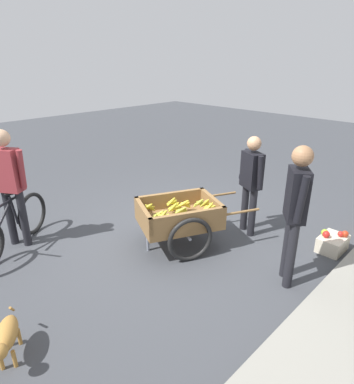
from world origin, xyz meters
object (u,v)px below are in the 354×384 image
at_px(vendor_person, 251,178).
at_px(dog, 6,337).
at_px(bicycle, 11,227).
at_px(fruit_cart, 179,218).
at_px(bystander_person, 296,204).
at_px(cyclist_person, 9,178).
at_px(apple_crate, 332,242).

height_order(vendor_person, dog, vendor_person).
bearing_deg(bicycle, vendor_person, 143.27).
xyz_separation_m(fruit_cart, bystander_person, (-0.32, 1.54, 0.60)).
relative_size(fruit_cart, dog, 3.04).
distance_m(vendor_person, cyclist_person, 3.44).
bearing_deg(dog, apple_crate, 161.41).
relative_size(cyclist_person, bystander_person, 1.00).
bearing_deg(cyclist_person, apple_crate, 132.40).
bearing_deg(fruit_cart, dog, 7.45).
height_order(bicycle, bystander_person, bystander_person).
height_order(fruit_cart, bystander_person, bystander_person).
xyz_separation_m(apple_crate, bystander_person, (1.11, -0.13, 0.91)).
relative_size(vendor_person, dog, 2.57).
bearing_deg(vendor_person, cyclist_person, -39.10).
distance_m(fruit_cart, apple_crate, 2.22).
xyz_separation_m(vendor_person, apple_crate, (-0.39, 1.18, -0.78)).
relative_size(apple_crate, bystander_person, 0.26).
xyz_separation_m(bicycle, apple_crate, (-3.18, 3.26, -0.23)).
height_order(fruit_cart, vendor_person, vendor_person).
relative_size(vendor_person, cyclist_person, 0.90).
xyz_separation_m(fruit_cart, cyclist_person, (1.63, -1.68, 0.59)).
height_order(bicycle, apple_crate, bicycle).
bearing_deg(apple_crate, vendor_person, -71.76).
height_order(fruit_cart, cyclist_person, cyclist_person).
bearing_deg(vendor_person, fruit_cart, -25.14).
height_order(vendor_person, apple_crate, vendor_person).
bearing_deg(bicycle, cyclist_person, -147.12).
height_order(fruit_cart, dog, fruit_cart).
relative_size(fruit_cart, cyclist_person, 1.06).
bearing_deg(cyclist_person, fruit_cart, 134.08).
relative_size(bicycle, dog, 2.39).
bearing_deg(bicycle, apple_crate, 134.29).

